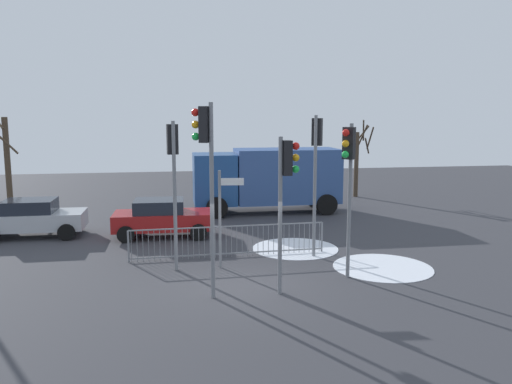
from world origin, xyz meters
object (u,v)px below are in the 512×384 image
(direction_sign_post, at_px, (222,214))
(car_red_trailing, at_px, (162,217))
(traffic_light_rear_left, at_px, (349,166))
(traffic_light_foreground_left, at_px, (206,157))
(car_silver_near, at_px, (33,217))
(bare_tree_left, at_px, (358,159))
(bare_tree_centre, at_px, (6,157))
(delivery_truck, at_px, (268,177))
(traffic_light_mid_right, at_px, (317,154))
(traffic_light_foreground_right, at_px, (173,162))
(traffic_light_rear_right, at_px, (286,180))

(direction_sign_post, xyz_separation_m, car_red_trailing, (-1.88, 4.53, -0.95))
(traffic_light_rear_left, height_order, traffic_light_foreground_left, traffic_light_foreground_left)
(car_silver_near, bearing_deg, bare_tree_left, 24.97)
(traffic_light_rear_left, distance_m, bare_tree_left, 15.54)
(traffic_light_rear_left, height_order, bare_tree_left, traffic_light_rear_left)
(bare_tree_centre, bearing_deg, delivery_truck, -22.55)
(traffic_light_foreground_left, xyz_separation_m, bare_tree_left, (9.91, 15.24, -1.48))
(traffic_light_mid_right, distance_m, car_silver_near, 11.38)
(delivery_truck, bearing_deg, car_silver_near, 19.64)
(traffic_light_rear_left, bearing_deg, car_silver_near, 7.17)
(direction_sign_post, relative_size, car_silver_near, 0.80)
(traffic_light_rear_left, bearing_deg, bare_tree_centre, -7.97)
(traffic_light_foreground_right, bearing_deg, traffic_light_rear_right, -53.08)
(direction_sign_post, distance_m, delivery_truck, 9.42)
(traffic_light_foreground_right, height_order, traffic_light_mid_right, traffic_light_mid_right)
(direction_sign_post, bearing_deg, bare_tree_centre, 131.65)
(traffic_light_rear_left, height_order, delivery_truck, traffic_light_rear_left)
(traffic_light_rear_left, bearing_deg, direction_sign_post, 15.46)
(traffic_light_rear_right, distance_m, car_silver_near, 11.70)
(direction_sign_post, height_order, bare_tree_left, bare_tree_left)
(traffic_light_mid_right, relative_size, car_red_trailing, 1.23)
(traffic_light_rear_left, xyz_separation_m, traffic_light_rear_right, (-2.03, -0.92, -0.23))
(bare_tree_left, distance_m, bare_tree_centre, 19.74)
(traffic_light_mid_right, bearing_deg, car_red_trailing, 176.36)
(car_red_trailing, bearing_deg, traffic_light_mid_right, -33.41)
(traffic_light_rear_right, relative_size, traffic_light_mid_right, 0.88)
(delivery_truck, bearing_deg, direction_sign_post, 70.61)
(traffic_light_rear_right, distance_m, traffic_light_foreground_right, 3.93)
(traffic_light_foreground_left, height_order, direction_sign_post, traffic_light_foreground_left)
(direction_sign_post, height_order, car_silver_near, direction_sign_post)
(delivery_truck, bearing_deg, bare_tree_centre, -22.13)
(traffic_light_foreground_right, bearing_deg, traffic_light_rear_left, -29.68)
(traffic_light_rear_left, bearing_deg, traffic_light_foreground_left, 53.59)
(car_red_trailing, bearing_deg, traffic_light_foreground_right, -82.30)
(traffic_light_mid_right, bearing_deg, traffic_light_foreground_left, -106.80)
(car_silver_near, distance_m, bare_tree_centre, 9.94)
(traffic_light_foreground_right, height_order, car_red_trailing, traffic_light_foreground_right)
(traffic_light_rear_left, height_order, traffic_light_mid_right, traffic_light_mid_right)
(traffic_light_rear_right, bearing_deg, bare_tree_centre, -152.32)
(traffic_light_mid_right, bearing_deg, car_silver_near, -172.10)
(car_red_trailing, height_order, bare_tree_left, bare_tree_left)
(delivery_truck, distance_m, bare_tree_left, 7.19)
(bare_tree_centre, bearing_deg, car_red_trailing, -49.57)
(traffic_light_foreground_right, height_order, direction_sign_post, traffic_light_foreground_right)
(traffic_light_foreground_left, bearing_deg, traffic_light_rear_left, -52.06)
(traffic_light_foreground_right, bearing_deg, delivery_truck, 52.47)
(traffic_light_mid_right, xyz_separation_m, bare_tree_centre, (-13.63, 13.63, -0.99))
(direction_sign_post, bearing_deg, traffic_light_mid_right, 21.13)
(traffic_light_foreground_left, bearing_deg, car_red_trailing, 35.86)
(traffic_light_foreground_right, xyz_separation_m, bare_tree_left, (10.72, 12.58, -1.13))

